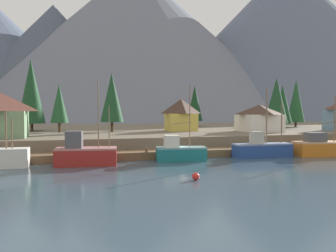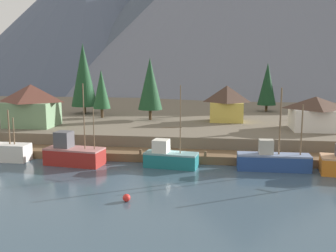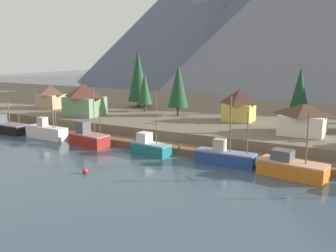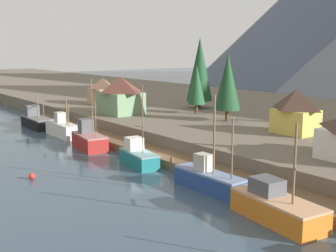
% 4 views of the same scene
% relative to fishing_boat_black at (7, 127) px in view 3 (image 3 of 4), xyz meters
% --- Properties ---
extents(ground_plane, '(400.00, 400.00, 1.00)m').
position_rel_fishing_boat_black_xyz_m(ground_plane, '(32.20, 21.69, -1.68)').
color(ground_plane, '#384C5B').
extents(dock, '(80.00, 4.00, 1.60)m').
position_rel_fishing_boat_black_xyz_m(dock, '(32.20, 3.68, -0.68)').
color(dock, brown).
rests_on(dock, ground_plane).
extents(shoreline_bank, '(400.00, 56.00, 2.50)m').
position_rel_fishing_boat_black_xyz_m(shoreline_bank, '(32.20, 33.69, 0.07)').
color(shoreline_bank, '#665B4C').
rests_on(shoreline_bank, ground_plane).
extents(mountain_west_peak, '(141.09, 141.09, 68.60)m').
position_rel_fishing_boat_black_xyz_m(mountain_west_peak, '(-26.56, 153.50, 33.12)').
color(mountain_west_peak, '#4C566B').
rests_on(mountain_west_peak, ground_plane).
extents(mountain_central_peak, '(100.40, 100.40, 55.57)m').
position_rel_fishing_boat_black_xyz_m(mountain_central_peak, '(11.81, 133.44, 26.61)').
color(mountain_central_peak, '#475160').
rests_on(mountain_central_peak, ground_plane).
extents(fishing_boat_black, '(8.22, 3.08, 6.22)m').
position_rel_fishing_boat_black_xyz_m(fishing_boat_black, '(0.00, 0.00, 0.00)').
color(fishing_boat_black, black).
rests_on(fishing_boat_black, ground_plane).
extents(fishing_boat_white, '(8.18, 2.50, 6.44)m').
position_rel_fishing_boat_black_xyz_m(fishing_boat_white, '(10.10, 0.32, 0.04)').
color(fishing_boat_white, silver).
rests_on(fishing_boat_white, ground_plane).
extents(fishing_boat_red, '(7.28, 3.82, 9.79)m').
position_rel_fishing_boat_black_xyz_m(fishing_boat_red, '(20.38, -0.36, 0.13)').
color(fishing_boat_red, maroon).
rests_on(fishing_boat_red, ground_plane).
extents(fishing_boat_teal, '(6.44, 3.12, 9.67)m').
position_rel_fishing_boat_black_xyz_m(fishing_boat_teal, '(32.06, 0.02, -0.02)').
color(fishing_boat_teal, '#196B70').
rests_on(fishing_boat_teal, ground_plane).
extents(fishing_boat_blue, '(8.21, 2.33, 9.44)m').
position_rel_fishing_boat_black_xyz_m(fishing_boat_blue, '(43.97, 0.41, -0.04)').
color(fishing_boat_blue, navy).
rests_on(fishing_boat_blue, ground_plane).
extents(fishing_boat_orange, '(8.52, 4.18, 8.32)m').
position_rel_fishing_boat_black_xyz_m(fishing_boat_orange, '(53.01, -0.55, 0.02)').
color(fishing_boat_orange, '#CC6B1E').
rests_on(fishing_boat_orange, ground_plane).
extents(house_white, '(7.00, 6.62, 4.86)m').
position_rel_fishing_boat_black_xyz_m(house_white, '(51.50, 14.27, 3.81)').
color(house_white, silver).
rests_on(house_white, shoreline_bank).
extents(house_green, '(7.55, 5.96, 6.44)m').
position_rel_fishing_boat_black_xyz_m(house_green, '(9.22, 11.67, 4.62)').
color(house_green, '#6B8E66').
rests_on(house_green, shoreline_bank).
extents(house_yellow, '(5.62, 4.46, 5.96)m').
position_rel_fishing_boat_black_xyz_m(house_yellow, '(38.83, 20.69, 4.37)').
color(house_yellow, gold).
rests_on(house_yellow, shoreline_bank).
extents(house_tan, '(5.71, 4.75, 5.29)m').
position_rel_fishing_boat_black_xyz_m(house_tan, '(-4.53, 15.84, 4.03)').
color(house_tan, tan).
rests_on(house_tan, shoreline_bank).
extents(conifer_near_left, '(4.92, 4.92, 13.26)m').
position_rel_fishing_boat_black_xyz_m(conifer_near_left, '(11.95, 27.40, 8.67)').
color(conifer_near_left, '#4C3823').
rests_on(conifer_near_left, shoreline_bank).
extents(conifer_mid_right, '(3.68, 3.68, 9.69)m').
position_rel_fishing_boat_black_xyz_m(conifer_mid_right, '(46.90, 35.48, 6.81)').
color(conifer_mid_right, '#4C3823').
rests_on(conifer_mid_right, shoreline_bank).
extents(conifer_back_left, '(3.07, 3.07, 8.45)m').
position_rel_fishing_boat_black_xyz_m(conifer_back_left, '(16.99, 22.25, 6.35)').
color(conifer_back_left, '#4C3823').
rests_on(conifer_back_left, shoreline_bank).
extents(conifer_back_right, '(4.11, 4.11, 10.49)m').
position_rel_fishing_boat_black_xyz_m(conifer_back_right, '(25.97, 20.75, 7.45)').
color(conifer_back_right, '#4C3823').
rests_on(conifer_back_right, shoreline_bank).
extents(channel_buoy, '(0.70, 0.70, 0.70)m').
position_rel_fishing_boat_black_xyz_m(channel_buoy, '(29.83, -12.03, -0.83)').
color(channel_buoy, red).
rests_on(channel_buoy, ground_plane).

